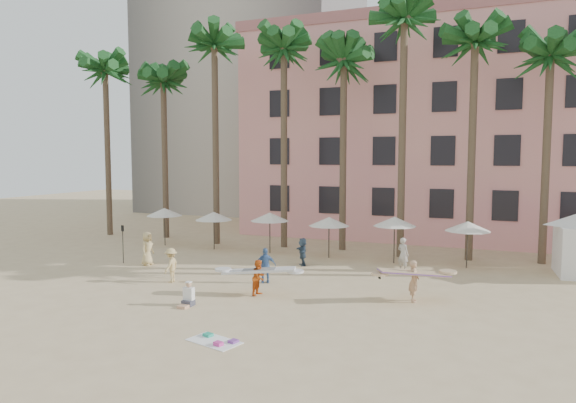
% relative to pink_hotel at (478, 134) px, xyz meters
% --- Properties ---
extents(ground, '(120.00, 120.00, 0.00)m').
position_rel_pink_hotel_xyz_m(ground, '(-7.00, -26.00, -8.00)').
color(ground, '#D1B789').
rests_on(ground, ground).
extents(pink_hotel, '(35.00, 14.00, 16.00)m').
position_rel_pink_hotel_xyz_m(pink_hotel, '(0.00, 0.00, 0.00)').
color(pink_hotel, '#F09F92').
rests_on(pink_hotel, ground).
extents(palm_row, '(44.40, 5.40, 16.30)m').
position_rel_pink_hotel_xyz_m(palm_row, '(-6.49, -11.00, 4.97)').
color(palm_row, brown).
rests_on(palm_row, ground).
extents(umbrella_row, '(22.50, 2.70, 2.73)m').
position_rel_pink_hotel_xyz_m(umbrella_row, '(-10.00, -13.50, -5.67)').
color(umbrella_row, '#332B23').
rests_on(umbrella_row, ground).
extents(beach_towel, '(2.00, 1.45, 0.14)m').
position_rel_pink_hotel_xyz_m(beach_towel, '(-7.23, -28.63, -7.97)').
color(beach_towel, white).
rests_on(beach_towel, ground).
extents(carrier_yellow, '(3.02, 2.10, 1.80)m').
position_rel_pink_hotel_xyz_m(carrier_yellow, '(-1.77, -21.28, -6.99)').
color(carrier_yellow, tan).
rests_on(carrier_yellow, ground).
extents(carrier_white, '(3.36, 1.59, 1.59)m').
position_rel_pink_hotel_xyz_m(carrier_white, '(-8.38, -22.78, -7.12)').
color(carrier_white, orange).
rests_on(carrier_white, ground).
extents(beachgoers, '(14.59, 7.62, 1.92)m').
position_rel_pink_hotel_xyz_m(beachgoers, '(-11.24, -19.12, -7.12)').
color(beachgoers, '#B9B0A3').
rests_on(beachgoers, ground).
extents(paddle, '(0.18, 0.04, 2.23)m').
position_rel_pink_hotel_xyz_m(paddle, '(-18.67, -19.48, -6.59)').
color(paddle, black).
rests_on(paddle, ground).
extents(seated_man, '(0.44, 0.77, 1.01)m').
position_rel_pink_hotel_xyz_m(seated_man, '(-10.41, -25.43, -7.65)').
color(seated_man, '#3F3F4C').
rests_on(seated_man, ground).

